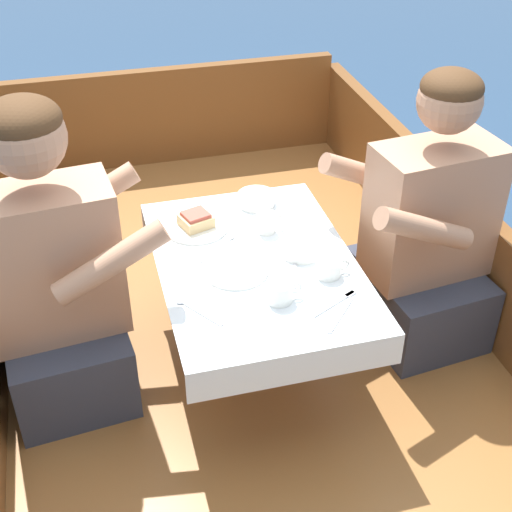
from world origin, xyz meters
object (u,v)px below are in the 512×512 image
at_px(person_port, 56,284).
at_px(coffee_cup_port, 328,268).
at_px(coffee_cup_starboard, 266,222).
at_px(coffee_cup_center, 280,291).
at_px(person_starboard, 426,239).
at_px(sandwich, 196,220).

height_order(person_port, coffee_cup_port, person_port).
distance_m(person_port, coffee_cup_starboard, 0.68).
height_order(person_port, coffee_cup_center, person_port).
bearing_deg(coffee_cup_port, coffee_cup_center, -155.46).
distance_m(coffee_cup_starboard, coffee_cup_center, 0.36).
bearing_deg(person_starboard, coffee_cup_starboard, -18.26).
relative_size(person_port, sandwich, 8.43).
height_order(person_port, person_starboard, person_port).
height_order(sandwich, coffee_cup_center, coffee_cup_center).
height_order(sandwich, coffee_cup_starboard, coffee_cup_starboard).
height_order(person_port, sandwich, person_port).
height_order(person_port, coffee_cup_starboard, person_port).
bearing_deg(coffee_cup_port, sandwich, 132.76).
distance_m(sandwich, coffee_cup_center, 0.46).
bearing_deg(person_port, person_starboard, -6.89).
distance_m(person_port, coffee_cup_port, 0.81).
height_order(coffee_cup_starboard, coffee_cup_center, coffee_cup_starboard).
bearing_deg(sandwich, person_port, -159.73).
distance_m(sandwich, coffee_cup_starboard, 0.23).
relative_size(person_port, coffee_cup_starboard, 11.27).
distance_m(person_port, person_starboard, 1.20).
relative_size(person_port, person_starboard, 1.04).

